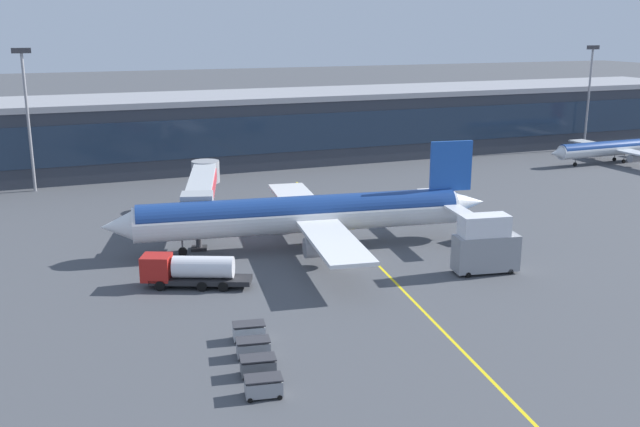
{
  "coord_description": "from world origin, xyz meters",
  "views": [
    {
      "loc": [
        -30.39,
        -69.09,
        25.43
      ],
      "look_at": [
        -1.64,
        5.07,
        4.5
      ],
      "focal_mm": 40.57,
      "sensor_mm": 36.0,
      "label": 1
    }
  ],
  "objects_px": {
    "main_airliner": "(303,214)",
    "crew_van": "(484,229)",
    "baggage_cart_0": "(263,386)",
    "catering_lift": "(485,245)",
    "baggage_cart_1": "(258,366)",
    "baggage_cart_2": "(253,347)",
    "fuel_tanker": "(189,270)",
    "baggage_cart_3": "(249,331)",
    "commuter_jet_far": "(615,148)"
  },
  "relations": [
    {
      "from": "main_airliner",
      "to": "baggage_cart_0",
      "type": "distance_m",
      "value": 35.12
    },
    {
      "from": "baggage_cart_2",
      "to": "commuter_jet_far",
      "type": "distance_m",
      "value": 102.22
    },
    {
      "from": "crew_van",
      "to": "baggage_cart_2",
      "type": "xyz_separation_m",
      "value": [
        -35.07,
        -20.88,
        -0.53
      ]
    },
    {
      "from": "main_airliner",
      "to": "baggage_cart_2",
      "type": "distance_m",
      "value": 29.01
    },
    {
      "from": "catering_lift",
      "to": "baggage_cart_0",
      "type": "bearing_deg",
      "value": -150.29
    },
    {
      "from": "baggage_cart_0",
      "to": "baggage_cart_2",
      "type": "relative_size",
      "value": 1.0
    },
    {
      "from": "baggage_cart_3",
      "to": "baggage_cart_1",
      "type": "bearing_deg",
      "value": -99.63
    },
    {
      "from": "fuel_tanker",
      "to": "catering_lift",
      "type": "height_order",
      "value": "catering_lift"
    },
    {
      "from": "catering_lift",
      "to": "baggage_cart_3",
      "type": "xyz_separation_m",
      "value": [
        -27.68,
        -7.25,
        -2.28
      ]
    },
    {
      "from": "baggage_cart_3",
      "to": "commuter_jet_far",
      "type": "xyz_separation_m",
      "value": [
        85.83,
        51.48,
        2.05
      ]
    },
    {
      "from": "crew_van",
      "to": "baggage_cart_0",
      "type": "bearing_deg",
      "value": -143.05
    },
    {
      "from": "crew_van",
      "to": "commuter_jet_far",
      "type": "xyz_separation_m",
      "value": [
        51.29,
        33.75,
        1.52
      ]
    },
    {
      "from": "baggage_cart_0",
      "to": "baggage_cart_2",
      "type": "distance_m",
      "value": 6.4
    },
    {
      "from": "fuel_tanker",
      "to": "commuter_jet_far",
      "type": "xyz_separation_m",
      "value": [
        87.95,
        37.24,
        1.09
      ]
    },
    {
      "from": "baggage_cart_2",
      "to": "baggage_cart_0",
      "type": "bearing_deg",
      "value": -99.63
    },
    {
      "from": "main_airliner",
      "to": "catering_lift",
      "type": "xyz_separation_m",
      "value": [
        14.81,
        -15.12,
        -1.01
      ]
    },
    {
      "from": "baggage_cart_3",
      "to": "commuter_jet_far",
      "type": "bearing_deg",
      "value": 30.95
    },
    {
      "from": "baggage_cart_0",
      "to": "baggage_cart_1",
      "type": "relative_size",
      "value": 1.0
    },
    {
      "from": "crew_van",
      "to": "baggage_cart_1",
      "type": "distance_m",
      "value": 42.96
    },
    {
      "from": "main_airliner",
      "to": "baggage_cart_1",
      "type": "xyz_separation_m",
      "value": [
        -13.94,
        -28.67,
        -3.29
      ]
    },
    {
      "from": "baggage_cart_0",
      "to": "baggage_cart_2",
      "type": "xyz_separation_m",
      "value": [
        1.07,
        6.31,
        0.0
      ]
    },
    {
      "from": "fuel_tanker",
      "to": "baggage_cart_3",
      "type": "distance_m",
      "value": 14.42
    },
    {
      "from": "main_airliner",
      "to": "catering_lift",
      "type": "distance_m",
      "value": 21.19
    },
    {
      "from": "catering_lift",
      "to": "commuter_jet_far",
      "type": "xyz_separation_m",
      "value": [
        58.15,
        44.23,
        -0.23
      ]
    },
    {
      "from": "fuel_tanker",
      "to": "crew_van",
      "type": "xyz_separation_m",
      "value": [
        36.65,
        3.49,
        -0.43
      ]
    },
    {
      "from": "baggage_cart_2",
      "to": "fuel_tanker",
      "type": "bearing_deg",
      "value": 95.19
    },
    {
      "from": "catering_lift",
      "to": "commuter_jet_far",
      "type": "relative_size",
      "value": 0.24
    },
    {
      "from": "main_airliner",
      "to": "baggage_cart_0",
      "type": "bearing_deg",
      "value": -114.46
    },
    {
      "from": "crew_van",
      "to": "commuter_jet_far",
      "type": "bearing_deg",
      "value": 33.35
    },
    {
      "from": "main_airliner",
      "to": "fuel_tanker",
      "type": "distance_m",
      "value": 17.21
    },
    {
      "from": "main_airliner",
      "to": "crew_van",
      "type": "bearing_deg",
      "value": -12.08
    },
    {
      "from": "main_airliner",
      "to": "crew_van",
      "type": "relative_size",
      "value": 8.47
    },
    {
      "from": "catering_lift",
      "to": "baggage_cart_2",
      "type": "height_order",
      "value": "catering_lift"
    },
    {
      "from": "main_airliner",
      "to": "baggage_cart_2",
      "type": "bearing_deg",
      "value": -117.71
    },
    {
      "from": "fuel_tanker",
      "to": "baggage_cart_2",
      "type": "relative_size",
      "value": 3.8
    },
    {
      "from": "baggage_cart_0",
      "to": "baggage_cart_3",
      "type": "distance_m",
      "value": 9.6
    },
    {
      "from": "main_airliner",
      "to": "baggage_cart_2",
      "type": "relative_size",
      "value": 15.79
    },
    {
      "from": "baggage_cart_3",
      "to": "crew_van",
      "type": "bearing_deg",
      "value": 27.17
    },
    {
      "from": "baggage_cart_0",
      "to": "baggage_cart_2",
      "type": "height_order",
      "value": "same"
    },
    {
      "from": "baggage_cart_1",
      "to": "baggage_cart_0",
      "type": "bearing_deg",
      "value": -99.63
    },
    {
      "from": "main_airliner",
      "to": "baggage_cart_3",
      "type": "relative_size",
      "value": 15.79
    },
    {
      "from": "baggage_cart_1",
      "to": "crew_van",
      "type": "bearing_deg",
      "value": 34.02
    },
    {
      "from": "crew_van",
      "to": "baggage_cart_2",
      "type": "bearing_deg",
      "value": -149.23
    },
    {
      "from": "fuel_tanker",
      "to": "baggage_cart_0",
      "type": "relative_size",
      "value": 3.8
    },
    {
      "from": "baggage_cart_2",
      "to": "commuter_jet_far",
      "type": "bearing_deg",
      "value": 32.32
    },
    {
      "from": "baggage_cart_1",
      "to": "commuter_jet_far",
      "type": "xyz_separation_m",
      "value": [
        86.9,
        57.79,
        2.05
      ]
    },
    {
      "from": "baggage_cart_1",
      "to": "baggage_cart_2",
      "type": "bearing_deg",
      "value": 80.37
    },
    {
      "from": "baggage_cart_2",
      "to": "baggage_cart_3",
      "type": "height_order",
      "value": "same"
    },
    {
      "from": "main_airliner",
      "to": "baggage_cart_3",
      "type": "xyz_separation_m",
      "value": [
        -12.87,
        -22.36,
        -3.29
      ]
    },
    {
      "from": "crew_van",
      "to": "baggage_cart_1",
      "type": "height_order",
      "value": "crew_van"
    }
  ]
}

